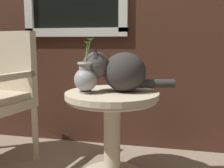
# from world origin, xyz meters

# --- Properties ---
(wicker_side_table) EXTENTS (0.57, 0.57, 0.56)m
(wicker_side_table) POSITION_xyz_m (0.26, 0.29, 0.40)
(wicker_side_table) COLOR beige
(wicker_side_table) RESTS_ON ground_plane
(cat) EXTENTS (0.56, 0.30, 0.26)m
(cat) POSITION_xyz_m (0.30, 0.32, 0.69)
(cat) COLOR #33302D
(cat) RESTS_ON wicker_side_table
(pewter_vase_with_ivy) EXTENTS (0.14, 0.15, 0.32)m
(pewter_vase_with_ivy) POSITION_xyz_m (0.12, 0.22, 0.66)
(pewter_vase_with_ivy) COLOR #99999E
(pewter_vase_with_ivy) RESTS_ON wicker_side_table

